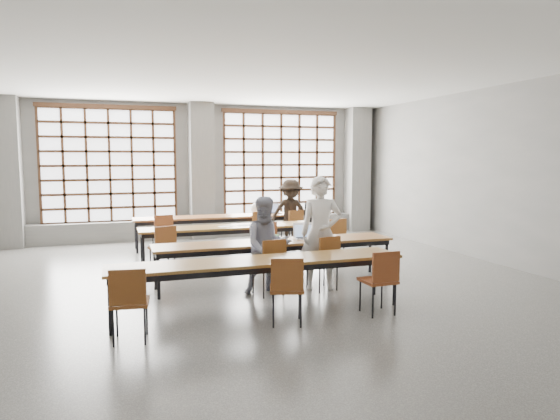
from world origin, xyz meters
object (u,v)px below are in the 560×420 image
at_px(desk_row_a, 220,218).
at_px(backpack, 312,213).
at_px(chair_back_mid, 260,226).
at_px(phone, 288,241).
at_px(desk_row_b, 240,229).
at_px(student_male, 321,233).
at_px(green_box, 271,238).
at_px(chair_near_mid, 287,284).
at_px(chair_back_right, 293,224).
at_px(plastic_bag, 256,208).
at_px(chair_mid_right, 334,235).
at_px(student_female, 267,246).
at_px(laptop_front, 305,235).
at_px(desk_row_d, 259,264).
at_px(chair_front_right, 325,257).
at_px(chair_near_left, 129,297).
at_px(red_pouch, 130,298).
at_px(desk_row_c, 276,245).
at_px(chair_back_left, 163,230).
at_px(mouse, 329,237).
at_px(chair_front_left, 271,261).
at_px(chair_near_right, 381,276).
at_px(chair_mid_centre, 267,239).
at_px(laptop_back, 273,211).
at_px(chair_mid_left, 164,244).

bearing_deg(desk_row_a, backpack, -47.07).
relative_size(chair_back_mid, phone, 6.77).
distance_m(desk_row_b, phone, 2.14).
bearing_deg(student_male, green_box, 156.56).
height_order(chair_near_mid, backpack, backpack).
distance_m(chair_back_right, plastic_bag, 1.04).
distance_m(chair_mid_right, student_female, 2.77).
bearing_deg(student_male, laptop_front, 112.23).
xyz_separation_m(desk_row_d, chair_front_right, (1.29, 0.74, -0.13)).
bearing_deg(chair_back_right, desk_row_b, -143.25).
distance_m(phone, plastic_bag, 4.02).
relative_size(chair_near_left, student_male, 0.49).
relative_size(chair_front_right, plastic_bag, 3.08).
bearing_deg(chair_near_mid, student_female, 82.42).
height_order(chair_front_right, laptop_front, laptop_front).
bearing_deg(desk_row_d, student_female, 66.61).
height_order(green_box, red_pouch, green_box).
bearing_deg(laptop_front, desk_row_c, -168.92).
relative_size(desk_row_a, chair_mid_right, 4.55).
distance_m(laptop_front, green_box, 0.61).
bearing_deg(chair_mid_right, chair_back_left, 150.82).
distance_m(mouse, backpack, 2.17).
bearing_deg(desk_row_b, chair_back_left, 140.43).
height_order(desk_row_c, chair_near_mid, chair_near_mid).
relative_size(desk_row_d, plastic_bag, 13.99).
distance_m(desk_row_b, chair_front_left, 2.66).
xyz_separation_m(student_female, plastic_bag, (1.06, 4.38, 0.12)).
bearing_deg(chair_mid_right, laptop_front, -131.92).
bearing_deg(laptop_front, chair_near_right, -82.74).
bearing_deg(green_box, chair_near_right, -67.12).
distance_m(desk_row_c, student_female, 0.59).
bearing_deg(desk_row_b, student_female, -94.53).
bearing_deg(chair_mid_centre, desk_row_a, 99.60).
distance_m(chair_back_mid, laptop_back, 0.96).
bearing_deg(chair_front_left, mouse, 26.22).
height_order(chair_back_mid, mouse, chair_back_mid).
xyz_separation_m(chair_back_mid, chair_mid_centre, (-0.38, -1.80, 0.00)).
bearing_deg(desk_row_d, chair_back_left, 100.57).
xyz_separation_m(desk_row_b, plastic_bag, (0.86, 1.86, 0.21)).
xyz_separation_m(chair_mid_left, chair_mid_centre, (1.96, 0.00, 0.00)).
relative_size(chair_front_left, phone, 6.77).
height_order(chair_mid_left, backpack, backpack).
distance_m(desk_row_c, green_box, 0.15).
bearing_deg(plastic_bag, mouse, -87.26).
bearing_deg(chair_mid_left, mouse, -28.24).
distance_m(backpack, plastic_bag, 1.95).
relative_size(desk_row_a, laptop_back, 10.83).
xyz_separation_m(chair_mid_right, student_male, (-1.11, -1.89, 0.37)).
height_order(student_male, plastic_bag, student_male).
relative_size(chair_back_mid, green_box, 3.52).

